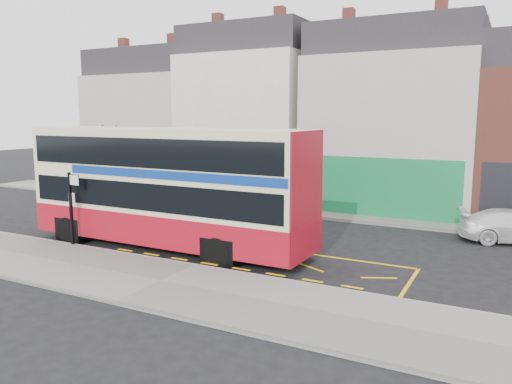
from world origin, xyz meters
The scene contains 14 objects.
ground centered at (0.00, 0.00, 0.00)m, with size 120.00×120.00×0.00m, color black.
pavement centered at (0.00, -2.30, 0.07)m, with size 40.00×4.00×0.15m, color gray.
kerb centered at (0.00, -0.38, 0.07)m, with size 40.00×0.15×0.15m, color gray.
far_pavement centered at (0.00, 11.00, 0.07)m, with size 50.00×3.00×0.15m, color gray.
road_markings centered at (0.00, 1.60, 0.01)m, with size 14.00×3.40×0.01m, color yellow, non-canonical shape.
terrace_far_left centered at (-13.50, 14.99, 4.82)m, with size 8.00×8.01×10.80m.
terrace_left centered at (-5.50, 14.99, 5.32)m, with size 8.00×8.01×11.80m.
terrace_green_shop centered at (3.50, 14.99, 5.07)m, with size 9.00×8.01×11.30m.
double_decker_bus centered at (-2.50, 1.40, 2.55)m, with size 12.17×2.91×4.85m.
bus_stop_post centered at (-5.94, -0.40, 1.93)m, with size 0.73×0.13×2.95m.
car_silver centered at (-11.43, 8.53, 0.67)m, with size 1.57×3.91×1.33m, color #B9B9BE.
car_grey centered at (-3.15, 9.78, 0.76)m, with size 1.60×4.60×1.52m, color #3F4346.
street_tree_left centered at (-14.10, 10.92, 4.10)m, with size 2.78×2.78×6.01m.
street_tree_right centered at (4.97, 12.07, 3.40)m, with size 2.31×2.31×4.99m.
Camera 1 is at (9.78, -14.42, 5.38)m, focal length 35.00 mm.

